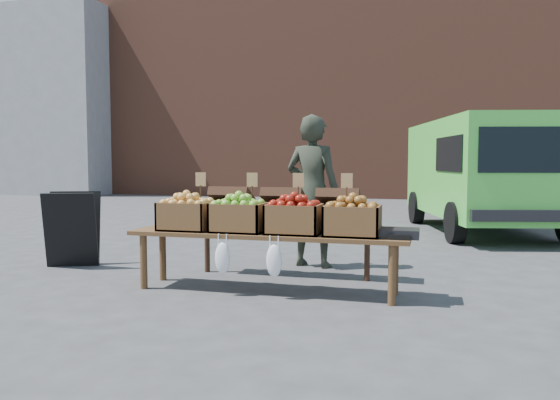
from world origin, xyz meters
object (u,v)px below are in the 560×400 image
(crate_russet_pears, at_px, (239,217))
(crate_red_apples, at_px, (294,219))
(delivery_van, at_px, (483,177))
(back_table, at_px, (284,229))
(display_bench, at_px, (266,262))
(crate_golden_apples, at_px, (187,216))
(weighing_scale, at_px, (400,233))
(chalkboard_sign, at_px, (72,229))
(vendor, at_px, (313,191))
(crate_green_apples, at_px, (353,221))

(crate_russet_pears, relative_size, crate_red_apples, 1.00)
(delivery_van, xyz_separation_m, back_table, (-2.44, -4.52, -0.46))
(display_bench, relative_size, crate_golden_apples, 5.40)
(delivery_van, bearing_deg, display_bench, -128.23)
(weighing_scale, bearing_deg, chalkboard_sign, 170.97)
(crate_red_apples, bearing_deg, delivery_van, 67.72)
(vendor, relative_size, back_table, 0.86)
(vendor, distance_m, chalkboard_sign, 2.90)
(delivery_van, relative_size, display_bench, 1.62)
(delivery_van, height_order, crate_golden_apples, delivery_van)
(back_table, bearing_deg, chalkboard_sign, -177.58)
(back_table, relative_size, weighing_scale, 6.18)
(delivery_van, xyz_separation_m, chalkboard_sign, (-5.02, -4.63, -0.53))
(display_bench, bearing_deg, vendor, 82.91)
(back_table, distance_m, crate_green_apples, 1.12)
(delivery_van, relative_size, weighing_scale, 12.85)
(chalkboard_sign, distance_m, crate_green_apples, 3.48)
(crate_golden_apples, bearing_deg, crate_red_apples, 0.00)
(crate_golden_apples, distance_m, weighing_scale, 2.08)
(vendor, xyz_separation_m, crate_golden_apples, (-0.99, -1.35, -0.19))
(chalkboard_sign, xyz_separation_m, crate_russet_pears, (2.32, -0.61, 0.26))
(display_bench, bearing_deg, chalkboard_sign, 166.75)
(chalkboard_sign, xyz_separation_m, crate_golden_apples, (1.77, -0.61, 0.26))
(delivery_van, bearing_deg, crate_green_apples, -120.38)
(vendor, height_order, chalkboard_sign, vendor)
(chalkboard_sign, distance_m, display_bench, 2.67)
(crate_golden_apples, relative_size, crate_russet_pears, 1.00)
(crate_russet_pears, height_order, crate_red_apples, same)
(crate_russet_pears, relative_size, weighing_scale, 1.47)
(crate_red_apples, height_order, weighing_scale, crate_red_apples)
(chalkboard_sign, relative_size, display_bench, 0.33)
(weighing_scale, bearing_deg, crate_golden_apples, 180.00)
(chalkboard_sign, relative_size, crate_green_apples, 1.81)
(back_table, distance_m, crate_russet_pears, 0.79)
(crate_green_apples, bearing_deg, crate_red_apples, 180.00)
(crate_golden_apples, bearing_deg, chalkboard_sign, 160.96)
(delivery_van, relative_size, chalkboard_sign, 4.84)
(back_table, xyz_separation_m, crate_red_apples, (0.29, -0.72, 0.19))
(crate_golden_apples, height_order, crate_russet_pears, same)
(back_table, xyz_separation_m, display_bench, (0.02, -0.72, -0.24))
(vendor, relative_size, crate_red_apples, 3.59)
(crate_green_apples, bearing_deg, crate_russet_pears, 180.00)
(delivery_van, distance_m, weighing_scale, 5.38)
(vendor, bearing_deg, crate_red_apples, 105.65)
(back_table, distance_m, display_bench, 0.76)
(chalkboard_sign, bearing_deg, crate_green_apples, -32.60)
(crate_russet_pears, height_order, crate_green_apples, same)
(vendor, relative_size, weighing_scale, 5.28)
(delivery_van, relative_size, crate_russet_pears, 8.74)
(crate_golden_apples, relative_size, crate_green_apples, 1.00)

